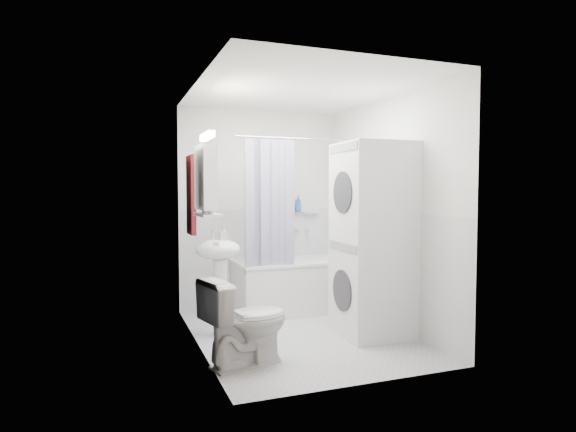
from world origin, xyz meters
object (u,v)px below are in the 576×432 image
object	(u,v)px
washer_dryer	(373,239)
toilet	(246,322)
bathtub	(302,282)
sink	(219,264)

from	to	relation	value
washer_dryer	toilet	size ratio (longest dim) A/B	2.60
bathtub	toilet	distance (m)	1.89
bathtub	sink	xyz separation A→B (m)	(-1.14, -0.65, 0.37)
washer_dryer	bathtub	bearing A→B (deg)	105.80
washer_dryer	toilet	distance (m)	1.56
bathtub	sink	distance (m)	1.37
bathtub	washer_dryer	distance (m)	1.34
sink	toilet	distance (m)	0.94
sink	washer_dryer	size ratio (longest dim) A/B	0.55
bathtub	sink	world-z (taller)	sink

